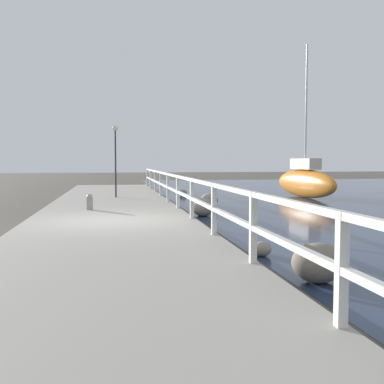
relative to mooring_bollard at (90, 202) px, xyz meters
name	(u,v)px	position (x,y,z in m)	size (l,w,h in m)	color
ground_plane	(112,230)	(0.70, -2.77, -0.50)	(120.00, 120.00, 0.00)	#4C473D
dock_walkway	(112,225)	(0.70, -2.77, -0.38)	(4.51, 36.00, 0.25)	#9E998E
railing	(192,191)	(2.86, -2.77, 0.49)	(0.10, 32.50, 1.10)	silver
boulder_downstream	(318,263)	(3.74, -8.54, -0.20)	(0.79, 0.71, 0.59)	slate
boulder_water_edge	(209,200)	(4.50, 2.63, -0.23)	(0.72, 0.64, 0.54)	gray
boulder_upstream	(183,193)	(4.36, 8.58, -0.35)	(0.41, 0.37, 0.31)	slate
boulder_near_dock	(203,207)	(3.66, -0.34, -0.21)	(0.77, 0.69, 0.58)	gray
boulder_far_strip	(202,210)	(3.65, -0.15, -0.32)	(0.49, 0.44, 0.36)	gray
boulder_mid_strip	(262,249)	(3.52, -6.64, -0.36)	(0.38, 0.34, 0.28)	gray
mooring_bollard	(90,202)	(0.00, 0.00, 0.00)	(0.21, 0.21, 0.51)	gray
dock_lamp	(115,146)	(0.86, 4.88, 1.97)	(0.25, 0.25, 3.09)	#2D2D33
sailboat_orange	(305,181)	(10.13, 6.23, 0.31)	(1.27, 5.75, 7.46)	orange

